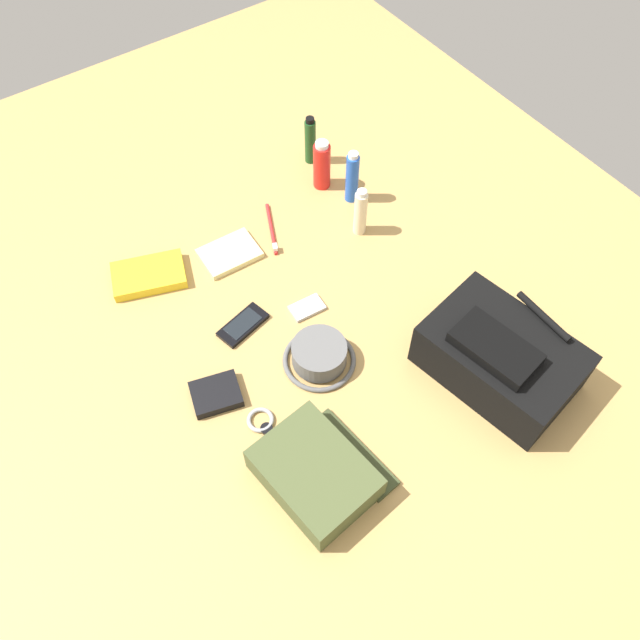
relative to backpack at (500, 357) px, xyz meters
The scene contains 15 objects.
ground_plane 0.44m from the backpack, 141.65° to the right, with size 2.64×2.02×0.02m, color tan.
backpack is the anchor object (origin of this frame).
toiletry_pouch 0.49m from the backpack, 92.94° to the right, with size 0.26×0.25×0.08m.
bucket_hat 0.41m from the backpack, 129.31° to the right, with size 0.18×0.18×0.06m.
shampoo_bottle 0.85m from the backpack, behind, with size 0.03×0.03×0.15m.
sunscreen_spray 0.74m from the backpack, behind, with size 0.05×0.05×0.15m.
deodorant_spray 0.65m from the backpack, behind, with size 0.04×0.04×0.17m.
lotion_bottle 0.54m from the backpack, behind, with size 0.04×0.04×0.15m.
paperback_novel 0.90m from the backpack, 143.20° to the right, with size 0.17×0.21×0.03m.
cell_phone 0.62m from the backpack, 137.27° to the right, with size 0.09×0.14×0.01m.
media_player 0.48m from the backpack, 147.48° to the right, with size 0.06×0.09×0.01m.
wristwatch 0.56m from the backpack, 111.60° to the right, with size 0.07×0.06×0.01m.
toothbrush 0.70m from the backpack, 164.03° to the right, with size 0.17×0.09×0.02m.
wallet 0.65m from the backpack, 119.32° to the right, with size 0.09×0.11×0.02m, color black.
notepad 0.75m from the backpack, 153.86° to the right, with size 0.11×0.15×0.02m, color beige.
Camera 1 is at (0.72, -0.51, 1.34)m, focal length 36.58 mm.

